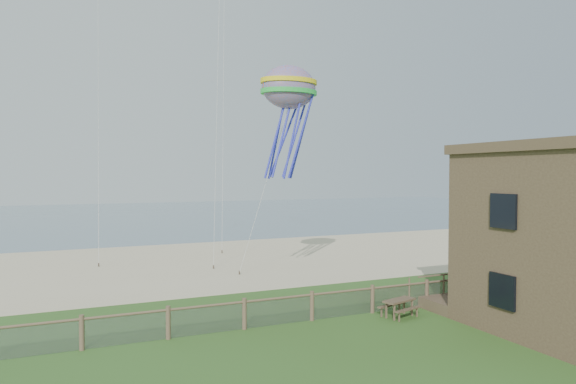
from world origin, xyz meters
name	(u,v)px	position (x,y,z in m)	size (l,w,h in m)	color
ground	(397,371)	(0.00, 0.00, 0.00)	(160.00, 160.00, 0.00)	#314F1B
sand_beach	(211,261)	(0.00, 22.00, 0.00)	(72.00, 20.00, 0.02)	#C3B38D
ocean	(132,215)	(0.00, 66.00, 0.00)	(160.00, 68.00, 0.02)	slate
chainlink_fence	(312,308)	(0.00, 6.00, 0.55)	(36.20, 0.20, 1.25)	brown
motel_deck	(551,291)	(13.00, 5.00, 0.25)	(15.00, 2.00, 0.50)	brown
picnic_table	(399,309)	(3.71, 5.00, 0.33)	(1.55, 1.17, 0.66)	brown
octopus_kite	(289,119)	(2.33, 13.65, 9.33)	(3.38, 2.38, 6.95)	#D65521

